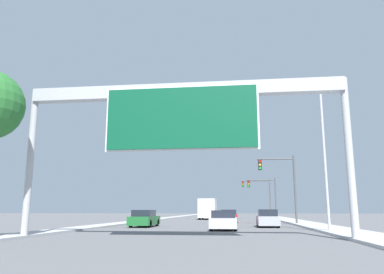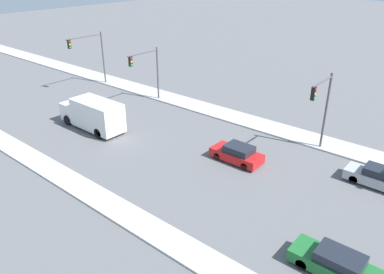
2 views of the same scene
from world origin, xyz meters
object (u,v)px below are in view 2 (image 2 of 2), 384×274
car_far_left (377,177)px  traffic_light_near_intersection (322,103)px  traffic_light_mid_block (149,67)px  car_mid_right (237,154)px  car_mid_center (336,264)px  truck_box_primary (93,114)px  traffic_light_far_intersection (92,51)px

car_far_left → traffic_light_near_intersection: (2.15, 5.63, 3.82)m
car_far_left → traffic_light_mid_block: bearing=85.9°
car_mid_right → car_mid_center: (-7.00, -10.83, -0.01)m
truck_box_primary → traffic_light_far_intersection: size_ratio=1.10×
traffic_light_mid_block → traffic_light_far_intersection: 10.01m
traffic_light_mid_block → car_far_left: bearing=-94.1°
car_mid_right → traffic_light_mid_block: size_ratio=0.69×
car_mid_right → car_far_left: (3.50, -9.97, 0.01)m
car_mid_center → traffic_light_mid_block: size_ratio=0.74×
traffic_light_near_intersection → car_mid_center: bearing=-152.8°
car_mid_center → traffic_light_far_intersection: bearing=71.6°
car_far_left → traffic_light_mid_block: (1.85, 25.63, 3.50)m
truck_box_primary → car_mid_center: bearing=-97.9°
traffic_light_far_intersection → traffic_light_near_intersection: bearing=-89.0°
car_mid_center → traffic_light_mid_block: traffic_light_mid_block is taller
car_mid_center → truck_box_primary: truck_box_primary is taller
traffic_light_near_intersection → traffic_light_far_intersection: (-0.51, 30.00, 0.13)m
car_far_left → truck_box_primary: 25.41m
traffic_light_far_intersection → car_far_left: bearing=-92.6°
car_mid_right → traffic_light_mid_block: traffic_light_mid_block is taller
car_far_left → traffic_light_far_intersection: 35.88m
traffic_light_mid_block → traffic_light_near_intersection: bearing=-89.2°
car_mid_right → car_mid_center: 12.89m
truck_box_primary → traffic_light_near_intersection: size_ratio=1.10×
car_far_left → car_mid_center: size_ratio=0.95×
truck_box_primary → traffic_light_mid_block: bearing=7.8°
car_far_left → car_mid_center: (-10.50, -0.86, -0.02)m
car_mid_right → traffic_light_mid_block: 16.92m
car_mid_center → traffic_light_near_intersection: 14.72m
car_mid_right → traffic_light_far_intersection: size_ratio=0.63×
traffic_light_mid_block → traffic_light_far_intersection: size_ratio=0.91×
car_mid_center → traffic_light_near_intersection: (12.65, 6.49, 3.84)m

